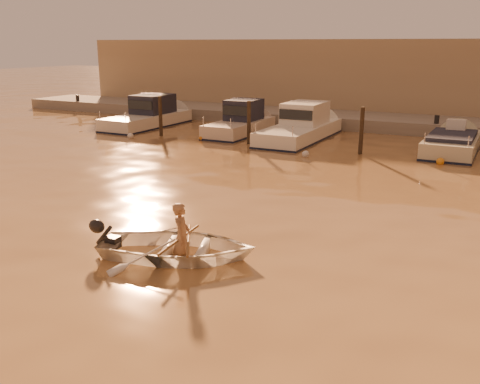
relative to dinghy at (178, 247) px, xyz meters
The scene contains 19 objects.
ground_plane 1.06m from the dinghy, 42.64° to the right, with size 160.00×160.00×0.00m, color brown.
dinghy is the anchor object (origin of this frame).
person 0.26m from the dinghy, 19.34° to the left, with size 0.56×0.37×1.55m, color #9B704D.
outboard_motor 1.50m from the dinghy, 160.66° to the right, with size 0.90×0.40×0.70m, color black, non-canonical shape.
oar_port 0.31m from the dinghy, 19.34° to the left, with size 0.06×0.06×2.10m, color brown.
oar_starboard 0.19m from the dinghy, 19.34° to the left, with size 0.06×0.06×2.10m, color brown.
moored_boat_0 19.61m from the dinghy, 128.70° to the left, with size 2.14×6.86×1.75m, color silver, non-canonical shape.
moored_boat_1 16.57m from the dinghy, 112.59° to the left, with size 1.88×5.72×1.75m, color beige, non-canonical shape.
moored_boat_2 15.60m from the dinghy, 101.24° to the left, with size 2.20×7.40×1.75m, color white, non-canonical shape.
moored_boat_3 15.81m from the dinghy, 75.44° to the left, with size 2.02×5.84×0.95m, color beige, non-canonical shape.
piling_0 16.34m from the dinghy, 126.63° to the left, with size 0.18×0.18×2.20m, color #2D2319.
piling_1 13.95m from the dinghy, 109.89° to the left, with size 0.18×0.18×2.20m, color #2D2319.
piling_2 13.13m from the dinghy, 87.55° to the left, with size 0.18×0.18×2.20m, color #2D2319.
fender_a 15.95m from the dinghy, 132.13° to the left, with size 0.30×0.30×0.30m, color silver.
fender_b 14.83m from the dinghy, 119.15° to the left, with size 0.30×0.30×0.30m, color orange.
fender_c 11.63m from the dinghy, 96.55° to the left, with size 0.30×0.30×0.30m, color silver.
fender_d 13.18m from the dinghy, 72.94° to the left, with size 0.30×0.30×0.30m, color orange.
quay 20.81m from the dinghy, 87.90° to the left, with size 52.00×4.00×1.00m, color gray.
waterfront_building 26.40m from the dinghy, 88.34° to the left, with size 46.00×7.00×4.80m, color #9E8466.
Camera 1 is at (5.49, -8.43, 4.56)m, focal length 40.00 mm.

